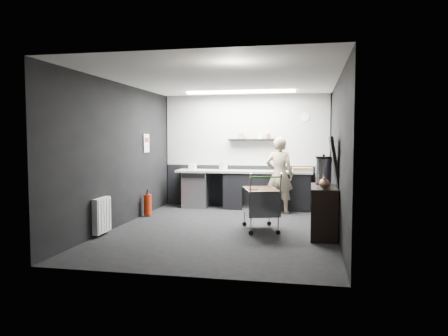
# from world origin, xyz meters

# --- Properties ---
(floor) EXTENTS (5.50, 5.50, 0.00)m
(floor) POSITION_xyz_m (0.00, 0.00, 0.00)
(floor) COLOR black
(floor) RESTS_ON ground
(ceiling) EXTENTS (5.50, 5.50, 0.00)m
(ceiling) POSITION_xyz_m (0.00, 0.00, 2.70)
(ceiling) COLOR white
(ceiling) RESTS_ON wall_back
(wall_back) EXTENTS (5.50, 0.00, 5.50)m
(wall_back) POSITION_xyz_m (0.00, 2.75, 1.35)
(wall_back) COLOR black
(wall_back) RESTS_ON floor
(wall_front) EXTENTS (5.50, 0.00, 5.50)m
(wall_front) POSITION_xyz_m (0.00, -2.75, 1.35)
(wall_front) COLOR black
(wall_front) RESTS_ON floor
(wall_left) EXTENTS (0.00, 5.50, 5.50)m
(wall_left) POSITION_xyz_m (-2.00, 0.00, 1.35)
(wall_left) COLOR black
(wall_left) RESTS_ON floor
(wall_right) EXTENTS (0.00, 5.50, 5.50)m
(wall_right) POSITION_xyz_m (2.00, 0.00, 1.35)
(wall_right) COLOR black
(wall_right) RESTS_ON floor
(kitchen_wall_panel) EXTENTS (3.95, 0.02, 1.70)m
(kitchen_wall_panel) POSITION_xyz_m (0.00, 2.73, 1.85)
(kitchen_wall_panel) COLOR #B4B4B0
(kitchen_wall_panel) RESTS_ON wall_back
(dado_panel) EXTENTS (3.95, 0.02, 1.00)m
(dado_panel) POSITION_xyz_m (0.00, 2.73, 0.50)
(dado_panel) COLOR black
(dado_panel) RESTS_ON wall_back
(floating_shelf) EXTENTS (1.20, 0.22, 0.04)m
(floating_shelf) POSITION_xyz_m (0.20, 2.62, 1.62)
(floating_shelf) COLOR black
(floating_shelf) RESTS_ON wall_back
(wall_clock) EXTENTS (0.20, 0.03, 0.20)m
(wall_clock) POSITION_xyz_m (1.40, 2.72, 2.15)
(wall_clock) COLOR white
(wall_clock) RESTS_ON wall_back
(poster) EXTENTS (0.02, 0.30, 0.40)m
(poster) POSITION_xyz_m (-1.98, 1.30, 1.55)
(poster) COLOR white
(poster) RESTS_ON wall_left
(poster_red_band) EXTENTS (0.02, 0.22, 0.10)m
(poster_red_band) POSITION_xyz_m (-1.98, 1.30, 1.62)
(poster_red_band) COLOR red
(poster_red_band) RESTS_ON poster
(radiator) EXTENTS (0.10, 0.50, 0.60)m
(radiator) POSITION_xyz_m (-1.94, -0.90, 0.35)
(radiator) COLOR white
(radiator) RESTS_ON wall_left
(ceiling_strip) EXTENTS (2.40, 0.20, 0.04)m
(ceiling_strip) POSITION_xyz_m (0.00, 1.85, 2.67)
(ceiling_strip) COLOR white
(ceiling_strip) RESTS_ON ceiling
(prep_counter) EXTENTS (3.20, 0.61, 0.90)m
(prep_counter) POSITION_xyz_m (0.14, 2.42, 0.46)
(prep_counter) COLOR black
(prep_counter) RESTS_ON floor
(person) EXTENTS (0.68, 0.50, 1.69)m
(person) POSITION_xyz_m (0.87, 1.97, 0.85)
(person) COLOR beige
(person) RESTS_ON floor
(shopping_cart) EXTENTS (0.80, 1.08, 1.02)m
(shopping_cart) POSITION_xyz_m (0.66, 0.07, 0.49)
(shopping_cart) COLOR silver
(shopping_cart) RESTS_ON floor
(sideboard) EXTENTS (0.48, 1.13, 1.70)m
(sideboard) POSITION_xyz_m (1.78, -0.16, 0.54)
(sideboard) COLOR black
(sideboard) RESTS_ON floor
(fire_extinguisher) EXTENTS (0.16, 0.16, 0.54)m
(fire_extinguisher) POSITION_xyz_m (-1.85, 1.00, 0.26)
(fire_extinguisher) COLOR red
(fire_extinguisher) RESTS_ON floor
(cardboard_box) EXTENTS (0.48, 0.39, 0.09)m
(cardboard_box) POSITION_xyz_m (1.36, 2.37, 0.95)
(cardboard_box) COLOR olive
(cardboard_box) RESTS_ON prep_counter
(pink_tub) EXTENTS (0.20, 0.20, 0.20)m
(pink_tub) POSITION_xyz_m (-0.49, 2.42, 1.00)
(pink_tub) COLOR beige
(pink_tub) RESTS_ON prep_counter
(white_container) EXTENTS (0.17, 0.14, 0.14)m
(white_container) POSITION_xyz_m (-1.24, 2.37, 0.97)
(white_container) COLOR white
(white_container) RESTS_ON prep_counter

